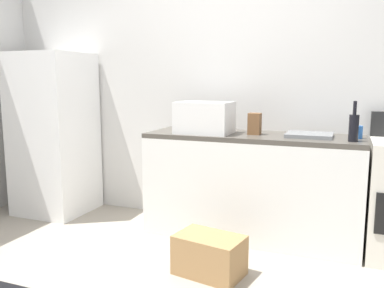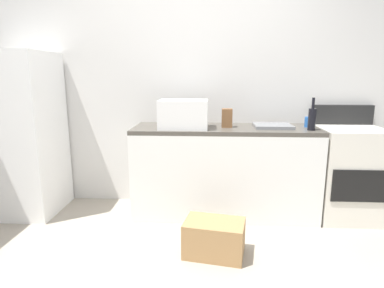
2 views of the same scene
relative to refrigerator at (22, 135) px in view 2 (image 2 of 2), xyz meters
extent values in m
plane|color=#9E9384|center=(1.75, -1.15, -0.81)|extent=(6.00, 6.00, 0.00)
cube|color=silver|center=(1.75, 0.40, 0.49)|extent=(5.00, 0.10, 2.60)
cube|color=white|center=(2.05, 0.05, -0.38)|extent=(1.80, 0.60, 0.86)
cube|color=#4C473F|center=(2.05, 0.05, 0.07)|extent=(1.80, 0.60, 0.04)
cube|color=white|center=(0.00, 0.00, 0.00)|extent=(0.68, 0.66, 1.62)
cube|color=silver|center=(3.27, 0.05, -0.36)|extent=(0.60, 0.60, 0.90)
cube|color=black|center=(3.27, -0.25, -0.39)|extent=(0.52, 0.02, 0.30)
cube|color=black|center=(3.27, 0.31, 0.19)|extent=(0.60, 0.08, 0.20)
cube|color=white|center=(1.65, -0.04, 0.22)|extent=(0.46, 0.34, 0.27)
cube|color=slate|center=(2.51, 0.05, 0.10)|extent=(0.36, 0.32, 0.03)
cylinder|color=black|center=(2.84, -0.10, 0.19)|extent=(0.07, 0.07, 0.20)
cylinder|color=black|center=(2.84, -0.10, 0.34)|extent=(0.03, 0.03, 0.10)
cylinder|color=#2659A5|center=(2.87, 0.09, 0.14)|extent=(0.08, 0.08, 0.10)
cube|color=brown|center=(2.07, 0.04, 0.18)|extent=(0.10, 0.10, 0.18)
cube|color=#A37A4C|center=(1.95, -0.76, -0.67)|extent=(0.51, 0.38, 0.28)
camera|label=1|loc=(2.80, -3.25, 0.52)|focal=37.35mm
camera|label=2|loc=(1.90, -3.06, 0.57)|focal=29.79mm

